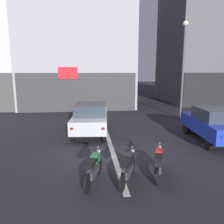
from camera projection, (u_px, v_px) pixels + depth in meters
The scene contains 10 objects.
ground_plane at pixel (114, 155), 8.83m from camera, with size 120.00×120.00×0.00m, color #232328.
lane_centre_line at pixel (103, 121), 14.69m from camera, with size 0.20×18.00×0.01m, color silver.
building_mid_block at pixel (78, 44), 21.70m from camera, with size 10.13×9.44×12.05m.
building_far_right at pixel (213, 26), 22.96m from camera, with size 9.76×7.90×16.00m.
car_silver_crossing_near at pixel (91, 117), 11.74m from camera, with size 2.13×4.25×1.64m.
car_blue_parked_kerbside at pixel (214, 123), 10.48m from camera, with size 2.11×4.24×1.64m.
street_lamp at pixel (183, 60), 15.06m from camera, with size 0.36×0.36×6.67m.
motorcycle_green_row_leftmost at pixel (94, 168), 6.62m from camera, with size 0.69×1.60×0.98m.
motorcycle_black_row_left_mid at pixel (128, 168), 6.64m from camera, with size 0.80×1.53×0.98m.
motorcycle_red_row_centre at pixel (159, 163), 7.00m from camera, with size 0.71×1.59×0.98m.
Camera 1 is at (-1.03, -8.29, 3.36)m, focal length 34.93 mm.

